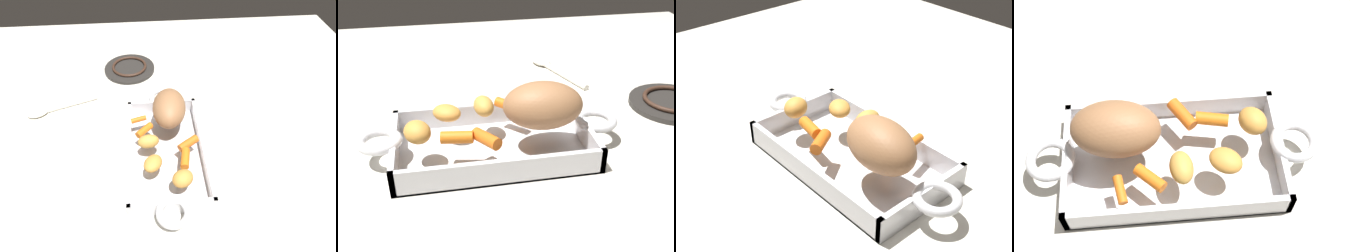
% 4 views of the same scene
% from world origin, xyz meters
% --- Properties ---
extents(ground_plane, '(1.66, 1.66, 0.00)m').
position_xyz_m(ground_plane, '(0.00, 0.00, 0.00)').
color(ground_plane, silver).
extents(roasting_dish, '(0.48, 0.21, 0.05)m').
position_xyz_m(roasting_dish, '(0.00, 0.00, 0.02)').
color(roasting_dish, silver).
rests_on(roasting_dish, ground_plane).
extents(pork_roast, '(0.15, 0.11, 0.09)m').
position_xyz_m(pork_roast, '(0.09, -0.02, 0.10)').
color(pork_roast, '#9E6B44').
rests_on(pork_roast, roasting_dish).
extents(baby_carrot_center_left, '(0.06, 0.03, 0.02)m').
position_xyz_m(baby_carrot_center_left, '(-0.07, -0.04, 0.06)').
color(baby_carrot_center_left, orange).
rests_on(baby_carrot_center_left, roasting_dish).
extents(baby_carrot_southwest, '(0.05, 0.05, 0.02)m').
position_xyz_m(baby_carrot_southwest, '(0.04, 0.06, 0.06)').
color(baby_carrot_southwest, orange).
rests_on(baby_carrot_southwest, roasting_dish).
extents(baby_carrot_center_right, '(0.05, 0.06, 0.03)m').
position_xyz_m(baby_carrot_center_right, '(-0.02, -0.06, 0.06)').
color(baby_carrot_center_right, orange).
rests_on(baby_carrot_center_right, roasting_dish).
extents(baby_carrot_long, '(0.02, 0.05, 0.02)m').
position_xyz_m(baby_carrot_long, '(0.09, 0.07, 0.06)').
color(baby_carrot_long, orange).
rests_on(baby_carrot_long, roasting_dish).
extents(potato_corner, '(0.07, 0.07, 0.03)m').
position_xyz_m(potato_corner, '(-0.08, 0.04, 0.07)').
color(potato_corner, gold).
rests_on(potato_corner, roasting_dish).
extents(potato_halved, '(0.04, 0.06, 0.04)m').
position_xyz_m(potato_halved, '(-0.01, 0.05, 0.07)').
color(potato_halved, gold).
rests_on(potato_halved, roasting_dish).
extents(potato_near_roast, '(0.06, 0.07, 0.04)m').
position_xyz_m(potato_near_roast, '(-0.13, -0.03, 0.07)').
color(potato_near_roast, gold).
rests_on(potato_near_roast, roasting_dish).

